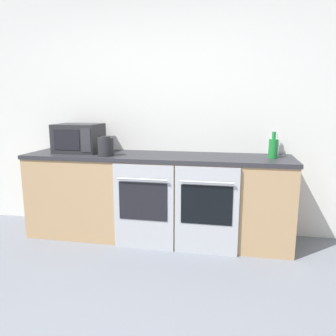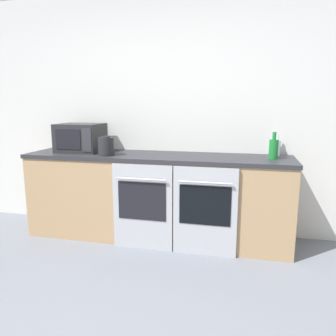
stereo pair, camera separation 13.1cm
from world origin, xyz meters
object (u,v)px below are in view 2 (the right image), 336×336
(oven_right, at_px, (205,211))
(kettle, at_px, (106,146))
(oven_left, at_px, (142,207))
(microwave, at_px, (81,138))
(bottle_green, at_px, (274,148))
(bottle_clear, at_px, (277,147))

(oven_right, xyz_separation_m, kettle, (-1.04, 0.16, 0.56))
(oven_right, bearing_deg, kettle, 171.19)
(oven_left, distance_m, kettle, 0.73)
(microwave, relative_size, kettle, 2.38)
(oven_left, relative_size, microwave, 1.81)
(oven_left, distance_m, bottle_green, 1.38)
(microwave, bearing_deg, oven_right, -14.05)
(kettle, bearing_deg, bottle_green, 5.80)
(oven_right, height_order, bottle_clear, bottle_clear)
(oven_right, bearing_deg, bottle_clear, 40.58)
(oven_right, relative_size, kettle, 4.30)
(oven_right, distance_m, microwave, 1.60)
(oven_left, bearing_deg, bottle_clear, 23.97)
(microwave, xyz_separation_m, kettle, (0.38, -0.20, -0.06))
(microwave, height_order, bottle_green, microwave)
(kettle, bearing_deg, oven_left, -20.55)
(bottle_clear, xyz_separation_m, bottle_green, (-0.05, -0.24, 0.02))
(microwave, distance_m, bottle_clear, 2.10)
(oven_left, relative_size, oven_right, 1.00)
(oven_right, bearing_deg, microwave, 165.95)
(bottle_clear, xyz_separation_m, kettle, (-1.70, -0.40, 0.01))
(microwave, bearing_deg, bottle_clear, 5.70)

